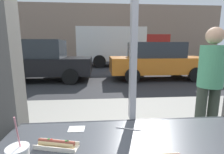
{
  "coord_description": "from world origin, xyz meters",
  "views": [
    {
      "loc": [
        -0.28,
        -1.27,
        1.55
      ],
      "look_at": [
        -0.01,
        2.18,
        0.9
      ],
      "focal_mm": 26.8,
      "sensor_mm": 36.0,
      "label": 1
    }
  ],
  "objects": [
    {
      "name": "loose_straw",
      "position": [
        -0.07,
        -0.13,
        0.93
      ],
      "size": [
        0.18,
        0.07,
        0.01
      ],
      "primitive_type": "cylinder",
      "rotation": [
        0.0,
        1.57,
        -0.35
      ],
      "color": "white",
      "rests_on": "window_counter"
    },
    {
      "name": "window_wall",
      "position": [
        0.0,
        0.08,
        1.84
      ],
      "size": [
        2.63,
        0.2,
        2.9
      ],
      "color": "#56544F",
      "rests_on": "ground"
    },
    {
      "name": "building_facade_far",
      "position": [
        0.0,
        18.74,
        3.06
      ],
      "size": [
        28.0,
        1.2,
        6.11
      ],
      "primitive_type": "cube",
      "color": "gray",
      "rests_on": "ground"
    },
    {
      "name": "parked_car_orange",
      "position": [
        2.44,
        6.36,
        0.86
      ],
      "size": [
        4.46,
        1.98,
        1.7
      ],
      "color": "orange",
      "rests_on": "ground"
    },
    {
      "name": "parked_car_black",
      "position": [
        -2.8,
        6.36,
        0.9
      ],
      "size": [
        4.22,
        2.03,
        1.8
      ],
      "color": "black",
      "rests_on": "ground"
    },
    {
      "name": "pedestrian",
      "position": [
        1.22,
        0.83,
        1.09
      ],
      "size": [
        0.32,
        0.32,
        1.63
      ],
      "color": "#343D33",
      "rests_on": "sidewalk_strip"
    },
    {
      "name": "ground_plane",
      "position": [
        0.0,
        8.0,
        0.0
      ],
      "size": [
        60.0,
        60.0,
        0.0
      ],
      "primitive_type": "plane",
      "color": "#2D2D30"
    },
    {
      "name": "hotdog_tray_far",
      "position": [
        -0.55,
        -0.32,
        0.95
      ],
      "size": [
        0.28,
        0.15,
        0.05
      ],
      "color": "beige",
      "rests_on": "window_counter"
    },
    {
      "name": "napkin_wrapper",
      "position": [
        -0.46,
        -0.09,
        0.93
      ],
      "size": [
        0.12,
        0.09,
        0.0
      ],
      "primitive_type": "cube",
      "rotation": [
        0.0,
        0.0,
        -0.02
      ],
      "color": "white",
      "rests_on": "window_counter"
    },
    {
      "name": "sidewalk_strip",
      "position": [
        0.0,
        1.6,
        0.08
      ],
      "size": [
        16.0,
        2.8,
        0.16
      ],
      "primitive_type": "cube",
      "color": "#9E998E",
      "rests_on": "ground"
    },
    {
      "name": "box_truck",
      "position": [
        1.39,
        11.68,
        1.58
      ],
      "size": [
        6.7,
        2.44,
        2.87
      ],
      "color": "silver",
      "rests_on": "ground"
    }
  ]
}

